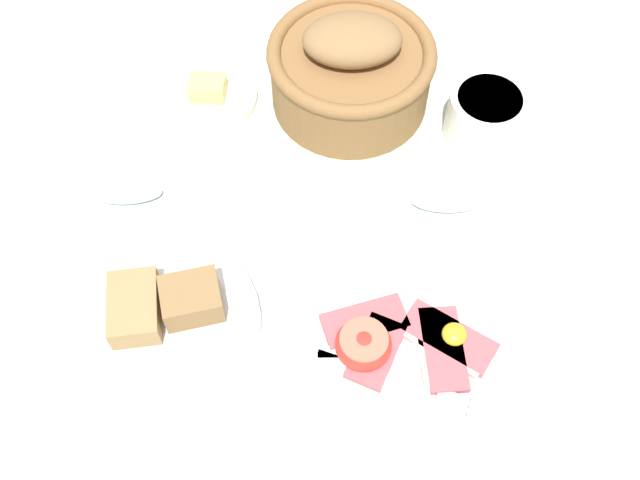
{
  "coord_description": "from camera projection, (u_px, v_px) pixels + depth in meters",
  "views": [
    {
      "loc": [
        0.06,
        -0.27,
        0.66
      ],
      "look_at": [
        -0.04,
        0.1,
        0.02
      ],
      "focal_mm": 42.0,
      "sensor_mm": 36.0,
      "label": 1
    }
  ],
  "objects": [
    {
      "name": "breakfast_plate",
      "position": [
        415.0,
        366.0,
        0.68
      ],
      "size": [
        0.25,
        0.25,
        0.04
      ],
      "color": "silver",
      "rests_on": "ground_plane"
    },
    {
      "name": "sugar_cup",
      "position": [
        485.0,
        115.0,
        0.81
      ],
      "size": [
        0.08,
        0.08,
        0.06
      ],
      "color": "white",
      "rests_on": "ground_plane"
    },
    {
      "name": "butter_dish",
      "position": [
        209.0,
        96.0,
        0.86
      ],
      "size": [
        0.11,
        0.11,
        0.03
      ],
      "color": "silver",
      "rests_on": "ground_plane"
    },
    {
      "name": "teaspoon_by_saucer",
      "position": [
        471.0,
        204.0,
        0.79
      ],
      "size": [
        0.19,
        0.06,
        0.01
      ],
      "rotation": [
        0.0,
        0.0,
        3.36
      ],
      "color": "silver",
      "rests_on": "ground_plane"
    },
    {
      "name": "bread_plate",
      "position": [
        161.0,
        319.0,
        0.71
      ],
      "size": [
        0.19,
        0.19,
        0.05
      ],
      "color": "silver",
      "rests_on": "ground_plane"
    },
    {
      "name": "ground_plane",
      "position": [
        334.0,
        349.0,
        0.7
      ],
      "size": [
        3.0,
        3.0,
        0.0
      ],
      "primitive_type": "plane",
      "color": "#B7CCB7"
    },
    {
      "name": "teaspoon_near_cup",
      "position": [
        155.0,
        193.0,
        0.79
      ],
      "size": [
        0.19,
        0.08,
        0.01
      ],
      "rotation": [
        0.0,
        0.0,
        3.49
      ],
      "color": "silver",
      "rests_on": "ground_plane"
    },
    {
      "name": "bread_basket",
      "position": [
        351.0,
        69.0,
        0.83
      ],
      "size": [
        0.18,
        0.18,
        0.11
      ],
      "color": "brown",
      "rests_on": "ground_plane"
    }
  ]
}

